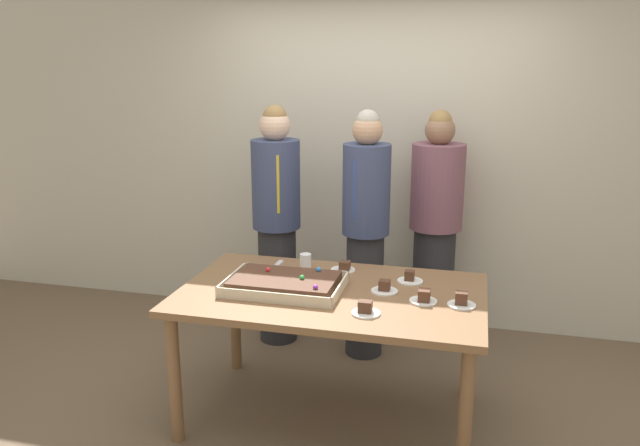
# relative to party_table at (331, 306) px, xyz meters

# --- Properties ---
(ground_plane) EXTENTS (12.00, 12.00, 0.00)m
(ground_plane) POSITION_rel_party_table_xyz_m (0.00, 0.00, -0.71)
(ground_plane) COLOR brown
(interior_back_panel) EXTENTS (8.00, 0.12, 3.00)m
(interior_back_panel) POSITION_rel_party_table_xyz_m (0.00, 1.60, 0.79)
(interior_back_panel) COLOR beige
(interior_back_panel) RESTS_ON ground_plane
(party_table) EXTENTS (1.70, 1.04, 0.79)m
(party_table) POSITION_rel_party_table_xyz_m (0.00, 0.00, 0.00)
(party_table) COLOR brown
(party_table) RESTS_ON ground_plane
(sheet_cake) EXTENTS (0.65, 0.44, 0.10)m
(sheet_cake) POSITION_rel_party_table_xyz_m (-0.26, -0.04, 0.12)
(sheet_cake) COLOR beige
(sheet_cake) RESTS_ON party_table
(plated_slice_near_left) EXTENTS (0.15, 0.15, 0.07)m
(plated_slice_near_left) POSITION_rel_party_table_xyz_m (0.52, -0.05, 0.11)
(plated_slice_near_left) COLOR white
(plated_slice_near_left) RESTS_ON party_table
(plated_slice_near_right) EXTENTS (0.15, 0.15, 0.07)m
(plated_slice_near_right) POSITION_rel_party_table_xyz_m (0.24, -0.28, 0.11)
(plated_slice_near_right) COLOR white
(plated_slice_near_right) RESTS_ON party_table
(plated_slice_far_left) EXTENTS (0.15, 0.15, 0.08)m
(plated_slice_far_left) POSITION_rel_party_table_xyz_m (0.72, -0.05, 0.11)
(plated_slice_far_left) COLOR white
(plated_slice_far_left) RESTS_ON party_table
(plated_slice_far_right) EXTENTS (0.15, 0.15, 0.07)m
(plated_slice_far_right) POSITION_rel_party_table_xyz_m (0.29, 0.06, 0.11)
(plated_slice_far_right) COLOR white
(plated_slice_far_right) RESTS_ON party_table
(plated_slice_center_front) EXTENTS (0.15, 0.15, 0.07)m
(plated_slice_center_front) POSITION_rel_party_table_xyz_m (0.41, 0.26, 0.11)
(plated_slice_center_front) COLOR white
(plated_slice_center_front) RESTS_ON party_table
(plated_slice_center_back) EXTENTS (0.15, 0.15, 0.06)m
(plated_slice_center_back) POSITION_rel_party_table_xyz_m (-0.01, 0.35, 0.11)
(plated_slice_center_back) COLOR white
(plated_slice_center_back) RESTS_ON party_table
(drink_cup_nearest) EXTENTS (0.07, 0.07, 0.10)m
(drink_cup_nearest) POSITION_rel_party_table_xyz_m (-0.24, 0.32, 0.14)
(drink_cup_nearest) COLOR white
(drink_cup_nearest) RESTS_ON party_table
(cake_server_utensil) EXTENTS (0.03, 0.20, 0.01)m
(cake_server_utensil) POSITION_rel_party_table_xyz_m (-0.43, 0.34, 0.09)
(cake_server_utensil) COLOR silver
(cake_server_utensil) RESTS_ON party_table
(person_serving_front) EXTENTS (0.38, 0.38, 1.72)m
(person_serving_front) POSITION_rel_party_table_xyz_m (0.48, 1.23, 0.18)
(person_serving_front) COLOR #28282D
(person_serving_front) RESTS_ON ground_plane
(person_green_shirt_behind) EXTENTS (0.35, 0.35, 1.75)m
(person_green_shirt_behind) POSITION_rel_party_table_xyz_m (-0.63, 0.95, 0.21)
(person_green_shirt_behind) COLOR #28282D
(person_green_shirt_behind) RESTS_ON ground_plane
(person_striped_tie_right) EXTENTS (0.32, 0.32, 1.74)m
(person_striped_tie_right) POSITION_rel_party_table_xyz_m (0.03, 0.88, 0.20)
(person_striped_tie_right) COLOR #28282D
(person_striped_tie_right) RESTS_ON ground_plane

